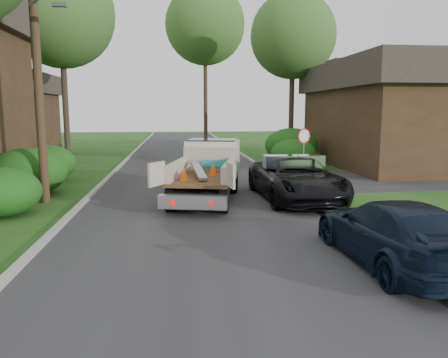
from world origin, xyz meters
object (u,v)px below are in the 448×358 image
house_right (407,113)px  navy_suv (394,232)px  stop_sign (304,143)px  tree_center_far (205,25)px  tree_left_far (60,14)px  flatbed_truck (209,166)px  tree_right_far (293,36)px  black_pickup (296,178)px  utility_pole (37,54)px

house_right → navy_suv: (-9.20, -16.50, -2.46)m
stop_sign → tree_center_far: bearing=98.7°
house_right → tree_left_far: size_ratio=1.06×
stop_sign → flatbed_truck: (-4.74, -3.53, -0.61)m
house_right → tree_left_far: (-20.50, 3.00, 5.82)m
tree_left_far → tree_right_far: tree_left_far is taller
house_right → tree_left_far: bearing=171.7°
black_pickup → navy_suv: size_ratio=1.18×
black_pickup → tree_center_far: bearing=91.9°
utility_pole → tree_right_far: size_ratio=0.87×
flatbed_truck → stop_sign: bearing=49.3°
navy_suv → black_pickup: bearing=-90.1°
flatbed_truck → black_pickup: flatbed_truck is taller
stop_sign → tree_left_far: size_ratio=0.20×
house_right → tree_right_far: size_ratio=1.13×
utility_pole → navy_suv: 12.73m
utility_pole → navy_suv: bearing=-38.9°
flatbed_truck → black_pickup: bearing=-4.4°
tree_center_far → black_pickup: (1.60, -25.50, -10.19)m
tree_center_far → black_pickup: size_ratio=2.56×
utility_pole → navy_suv: utility_pole is taller
utility_pole → tree_center_far: bearing=73.4°
flatbed_truck → utility_pole: bearing=-162.6°
utility_pole → stop_sign: bearing=20.6°
stop_sign → tree_center_far: (-3.20, 21.00, 9.20)m
tree_center_far → utility_pole: bearing=-106.6°
utility_pole → tree_left_far: size_ratio=0.82×
utility_pole → flatbed_truck: utility_pole is taller
house_right → navy_suv: size_ratio=2.68×
stop_sign → house_right: size_ratio=0.19×
house_right → tree_right_far: bearing=132.5°
tree_center_far → black_pickup: bearing=-86.4°
tree_left_far → navy_suv: 24.01m
tree_left_far → black_pickup: (11.10, -12.50, -8.19)m
navy_suv → tree_right_far: bearing=-101.1°
tree_left_far → navy_suv: tree_left_far is taller
house_right → tree_right_far: 9.72m
house_right → tree_center_far: (-11.00, 16.00, 7.82)m
tree_left_far → flatbed_truck: (7.96, -11.53, -7.82)m
house_right → tree_center_far: tree_center_far is taller
stop_sign → tree_center_far: tree_center_far is taller
tree_left_far → tree_center_far: bearing=53.8°
utility_pole → house_right: (18.48, 9.02, -2.01)m
tree_left_far → black_pickup: tree_left_far is taller
tree_left_far → tree_center_far: 16.22m
stop_sign → tree_right_far: (2.30, 11.00, 6.70)m
stop_sign → house_right: house_right is taller
tree_right_far → utility_pole: bearing=-130.8°
tree_left_far → navy_suv: size_ratio=2.52×
utility_pole → black_pickup: utility_pole is taller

